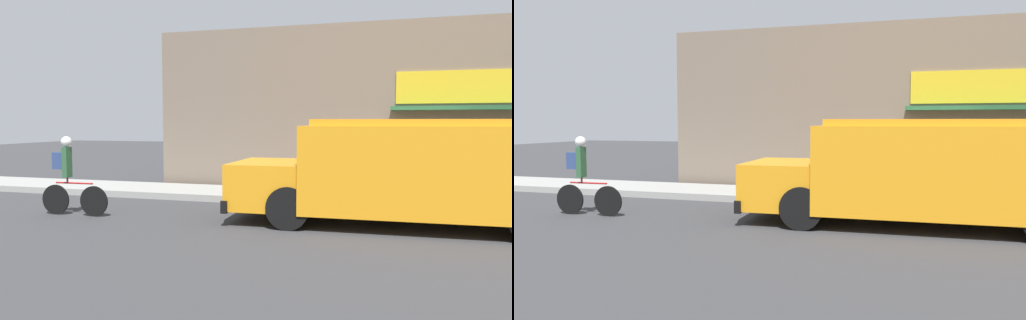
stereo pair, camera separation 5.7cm
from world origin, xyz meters
The scene contains 5 objects.
ground_plane centered at (0.00, 0.00, 0.00)m, with size 70.00×70.00×0.00m, color #38383A.
sidewalk centered at (0.00, 1.00, 0.09)m, with size 28.00×2.00×0.17m.
storefront centered at (0.08, 2.29, 2.34)m, with size 14.27×0.94×4.67m.
school_bus centered at (0.24, -1.51, 1.09)m, with size 6.72×2.79×2.05m.
cyclist centered at (-6.93, -2.50, 0.84)m, with size 1.59×0.23×1.70m.
Camera 2 is at (0.05, -11.48, 2.00)m, focal length 35.00 mm.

